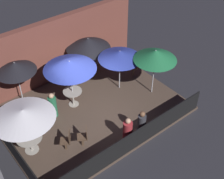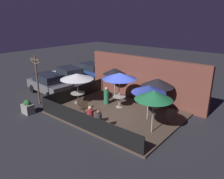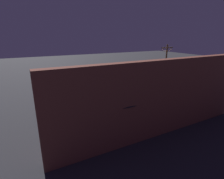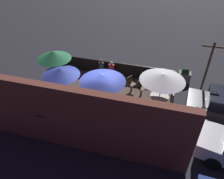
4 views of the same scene
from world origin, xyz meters
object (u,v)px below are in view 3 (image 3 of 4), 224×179
at_px(patio_chair_2, 127,88).
at_px(patron_2, 149,97).
at_px(dining_table_2, 157,88).
at_px(light_post, 166,64).
at_px(dining_table_0, 134,100).
at_px(parked_car_0, 193,80).
at_px(planter_box, 144,80).
at_px(dining_table_1, 116,119).
at_px(patio_umbrella_5, 90,81).
at_px(patio_chair_0, 68,114).
at_px(patio_umbrella_3, 63,74).
at_px(patron_0, 93,88).
at_px(patio_umbrella_2, 159,68).
at_px(patio_umbrella_1, 116,92).
at_px(patio_umbrella_0, 135,72).
at_px(patron_1, 102,87).
at_px(patio_chair_1, 137,88).
at_px(patio_umbrella_4, 183,79).

distance_m(patio_chair_2, patron_2, 2.22).
relative_size(dining_table_2, light_post, 0.29).
bearing_deg(dining_table_0, parked_car_0, -169.51).
relative_size(patron_2, planter_box, 1.31).
height_order(dining_table_1, light_post, light_post).
bearing_deg(patio_umbrella_5, patio_chair_0, 12.83).
bearing_deg(patio_umbrella_3, patron_0, -143.45).
height_order(patio_umbrella_2, planter_box, patio_umbrella_2).
distance_m(patio_umbrella_2, patron_2, 2.46).
bearing_deg(patron_2, planter_box, -41.19).
distance_m(patio_umbrella_5, patio_chair_0, 1.88).
relative_size(patio_umbrella_1, patio_umbrella_5, 1.04).
xyz_separation_m(patio_umbrella_0, patron_1, (0.46, -3.21, -1.63)).
bearing_deg(dining_table_0, patron_1, -81.86).
xyz_separation_m(dining_table_2, light_post, (-2.23, -1.68, 1.24)).
xyz_separation_m(patron_0, patron_1, (-0.69, 0.06, -0.01)).
bearing_deg(patron_1, light_post, 84.64).
bearing_deg(patio_umbrella_3, patio_chair_1, -174.86).
relative_size(patio_umbrella_3, dining_table_0, 2.78).
relative_size(patio_chair_0, patio_chair_2, 1.02).
bearing_deg(patio_chair_2, patio_umbrella_3, -139.45).
height_order(patio_umbrella_5, planter_box, patio_umbrella_5).
bearing_deg(planter_box, patron_1, 13.96).
bearing_deg(dining_table_0, dining_table_1, 37.05).
height_order(patio_umbrella_3, planter_box, patio_umbrella_3).
height_order(patio_umbrella_2, patio_umbrella_4, patio_umbrella_4).
distance_m(patio_umbrella_0, patron_2, 1.95).
bearing_deg(patron_0, patio_umbrella_2, -71.32).
bearing_deg(dining_table_0, patio_chair_0, -1.30).
height_order(patio_umbrella_2, dining_table_0, patio_umbrella_2).
bearing_deg(patio_umbrella_0, patron_0, -70.68).
bearing_deg(patron_1, patio_umbrella_3, -63.40).
bearing_deg(dining_table_0, patio_umbrella_3, -25.21).
bearing_deg(patio_umbrella_2, patron_0, -27.84).
height_order(patio_umbrella_5, patio_chair_1, patio_umbrella_5).
height_order(patio_umbrella_1, patron_2, patio_umbrella_1).
xyz_separation_m(dining_table_1, light_post, (-6.95, -4.39, 1.27)).
bearing_deg(planter_box, patron_0, 11.52).
relative_size(patio_umbrella_5, parked_car_0, 0.49).
distance_m(patio_umbrella_3, dining_table_2, 6.34).
bearing_deg(patio_umbrella_3, patron_2, 161.12).
bearing_deg(patron_0, light_post, -47.00).
height_order(patio_chair_1, planter_box, patio_chair_1).
xyz_separation_m(patron_1, parked_car_0, (-6.69, 2.05, 0.17)).
distance_m(patio_umbrella_4, dining_table_2, 3.32).
bearing_deg(patron_0, patio_chair_1, -67.28).
bearing_deg(patio_chair_2, patio_umbrella_5, -118.91).
bearing_deg(patron_0, parked_car_0, -59.50).
relative_size(patio_umbrella_0, patron_1, 1.91).
bearing_deg(patio_chair_2, dining_table_2, 0.00).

